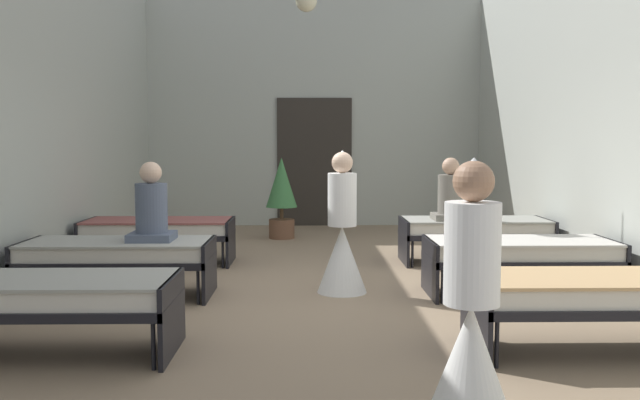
% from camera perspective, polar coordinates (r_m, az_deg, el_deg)
% --- Properties ---
extents(ground_plane, '(6.81, 12.49, 0.10)m').
position_cam_1_polar(ground_plane, '(7.02, 0.00, -8.45)').
color(ground_plane, '#8C755B').
extents(room_shell, '(6.61, 12.09, 4.30)m').
position_cam_1_polar(room_shell, '(8.19, -0.17, 8.96)').
color(room_shell, '#B2B7AD').
rests_on(room_shell, ground).
extents(bed_left_row_0, '(1.90, 0.84, 0.57)m').
position_cam_1_polar(bed_left_row_0, '(5.41, -22.15, -7.51)').
color(bed_left_row_0, black).
rests_on(bed_left_row_0, ground).
extents(bed_right_row_0, '(1.90, 0.84, 0.57)m').
position_cam_1_polar(bed_right_row_0, '(5.50, 22.53, -7.32)').
color(bed_right_row_0, black).
rests_on(bed_right_row_0, ground).
extents(bed_left_row_1, '(1.90, 0.84, 0.57)m').
position_cam_1_polar(bed_left_row_1, '(7.18, -16.69, -4.37)').
color(bed_left_row_1, black).
rests_on(bed_left_row_1, ground).
extents(bed_right_row_1, '(1.90, 0.84, 0.57)m').
position_cam_1_polar(bed_right_row_1, '(7.25, 16.52, -4.28)').
color(bed_right_row_1, black).
rests_on(bed_right_row_1, ground).
extents(bed_left_row_2, '(1.90, 0.84, 0.57)m').
position_cam_1_polar(bed_left_row_2, '(9.01, -13.43, -2.46)').
color(bed_left_row_2, black).
rests_on(bed_left_row_2, ground).
extents(bed_right_row_2, '(1.90, 0.84, 0.57)m').
position_cam_1_polar(bed_right_row_2, '(9.06, 12.91, -2.41)').
color(bed_right_row_2, black).
rests_on(bed_right_row_2, ground).
extents(nurse_near_aisle, '(0.52, 0.52, 1.49)m').
position_cam_1_polar(nurse_near_aisle, '(3.79, 12.57, -11.09)').
color(nurse_near_aisle, white).
rests_on(nurse_near_aisle, ground).
extents(nurse_mid_aisle, '(0.52, 0.52, 1.49)m').
position_cam_1_polar(nurse_mid_aisle, '(7.07, 1.87, -3.58)').
color(nurse_mid_aisle, white).
rests_on(nurse_mid_aisle, ground).
extents(patient_seated_primary, '(0.44, 0.44, 0.80)m').
position_cam_1_polar(patient_seated_primary, '(8.85, 10.91, 0.25)').
color(patient_seated_primary, slate).
rests_on(patient_seated_primary, bed_right_row_2).
extents(patient_seated_secondary, '(0.44, 0.44, 0.80)m').
position_cam_1_polar(patient_seated_secondary, '(7.05, -14.00, -0.95)').
color(patient_seated_secondary, '#515B70').
rests_on(patient_seated_secondary, bed_left_row_1).
extents(potted_plant, '(0.51, 0.51, 1.33)m').
position_cam_1_polar(potted_plant, '(11.06, -3.26, 0.67)').
color(potted_plant, brown).
rests_on(potted_plant, ground).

